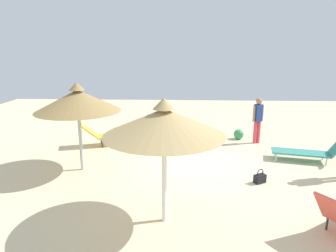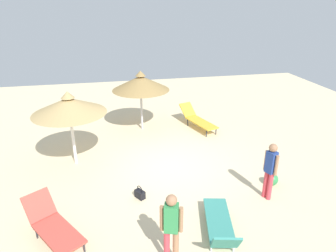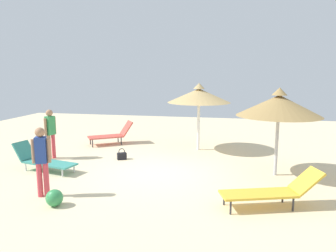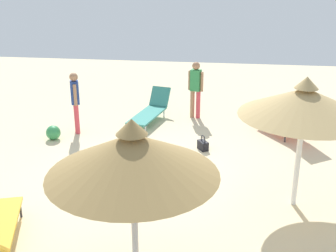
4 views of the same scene
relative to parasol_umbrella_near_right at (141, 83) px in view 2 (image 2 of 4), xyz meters
name	(u,v)px [view 2 (image 2 of 4)]	position (x,y,z in m)	size (l,w,h in m)	color
ground	(168,167)	(-3.38, -0.45, -2.12)	(24.00, 24.00, 0.10)	beige
parasol_umbrella_near_right	(141,83)	(0.00, 0.00, 0.00)	(2.40, 2.40, 2.58)	#B2B2B7
parasol_umbrella_near_left	(69,106)	(-2.58, 2.65, 0.05)	(2.41, 2.41, 2.60)	white
lounge_chair_front	(52,224)	(-6.23, 2.91, -1.64)	(1.88, 1.57, 0.94)	#CC4C3F
lounge_chair_far_right	(220,226)	(-6.99, -0.98, -1.73)	(2.18, 1.05, 0.83)	teal
lounge_chair_center	(197,119)	(-0.35, -2.41, -1.67)	(2.32, 1.26, 0.85)	gold
person_standing_back	(171,225)	(-7.48, 0.32, -1.07)	(0.30, 0.46, 1.74)	#A57554
person_standing_far_left	(270,168)	(-5.76, -2.86, -1.09)	(0.42, 0.30, 1.72)	#D83F4C
handbag	(140,194)	(-5.03, 0.71, -1.94)	(0.36, 0.31, 0.39)	black
beach_ball	(272,179)	(-5.19, -3.34, -1.88)	(0.39, 0.39, 0.39)	#338C4C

